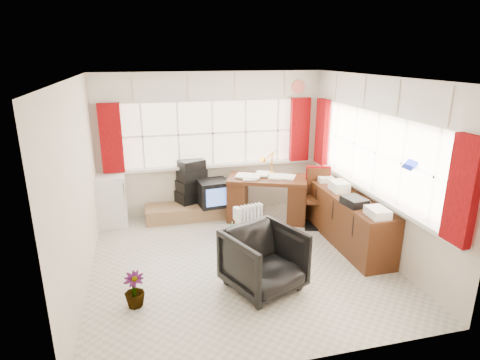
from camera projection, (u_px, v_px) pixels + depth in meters
The scene contains 20 objects.
ground at pixel (240, 261), 5.62m from camera, with size 4.00×4.00×0.00m, color beige.
room_walls at pixel (240, 158), 5.17m from camera, with size 4.00×4.00×4.00m.
window_back at pixel (214, 162), 7.14m from camera, with size 3.70×0.12×3.60m.
window_right at pixel (370, 187), 5.79m from camera, with size 0.12×3.70×3.60m.
curtains at pixel (283, 143), 6.25m from camera, with size 3.83×3.83×1.15m.
overhead_cabinets at pixel (287, 90), 6.08m from camera, with size 3.98×3.98×0.48m.
desk at pixel (267, 196), 6.94m from camera, with size 1.47×1.09×0.80m.
desk_lamp at pixel (272, 158), 6.99m from camera, with size 0.15×0.13×0.40m.
task_chair at pixel (318, 195), 6.70m from camera, with size 0.53×0.55×1.00m.
office_chair at pixel (264, 260), 4.87m from camera, with size 0.82×0.84×0.77m, color black.
radiator at pixel (250, 227), 6.13m from camera, with size 0.43×0.25×0.60m.
credenza at pixel (347, 218), 6.09m from camera, with size 0.50×2.00×0.85m.
file_tray at pixel (354, 202), 5.60m from camera, with size 0.26×0.34×0.11m, color black.
tv_bench at pixel (186, 212), 7.05m from camera, with size 1.40×0.50×0.25m, color #896344.
crt_tv at pixel (213, 193), 6.94m from camera, with size 0.54×0.51×0.45m.
hifi_stack at pixel (192, 183), 7.11m from camera, with size 0.65×0.55×0.76m.
mini_fridge at pixel (111, 200), 6.74m from camera, with size 0.53×0.53×0.87m.
spray_bottle_a at pixel (238, 225), 6.48m from camera, with size 0.11×0.11×0.27m, color silver.
spray_bottle_b at pixel (232, 227), 6.52m from camera, with size 0.08×0.08×0.18m, color #7EBDAE.
flower_vase at pixel (134, 290), 4.57m from camera, with size 0.23×0.23×0.42m, color black.
Camera 1 is at (-1.21, -4.87, 2.78)m, focal length 30.00 mm.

